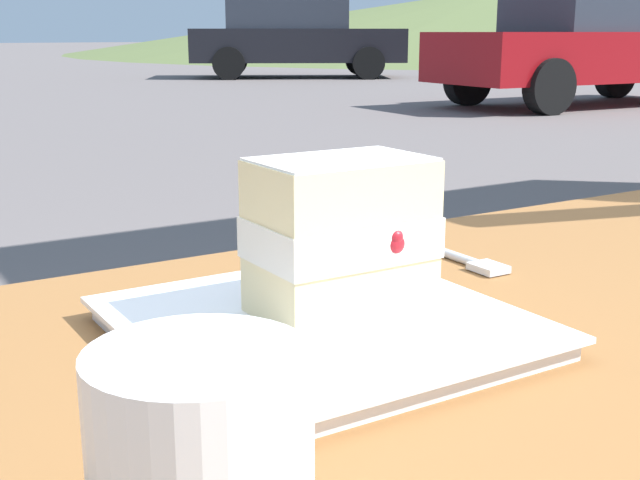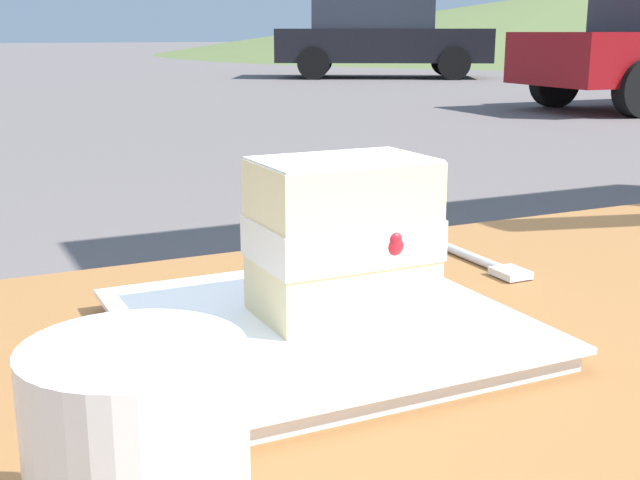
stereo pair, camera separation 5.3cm
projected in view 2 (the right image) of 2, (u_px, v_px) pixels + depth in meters
The scene contains 6 objects.
dessert_plate at pixel (320, 327), 0.55m from camera, with size 0.25×0.25×0.02m.
cake_slice at pixel (343, 237), 0.54m from camera, with size 0.11×0.08×0.10m.
dessert_fork at pixel (470, 256), 0.73m from camera, with size 0.02×0.17×0.01m.
coffee_cup at pixel (138, 451), 0.31m from camera, with size 0.08×0.08×0.09m.
parked_car_far at pixel (380, 38), 17.89m from camera, with size 4.85×3.73×1.62m.
distant_hill at pixel (598, 20), 39.39m from camera, with size 41.97×41.97×3.07m.
Camera 2 is at (-0.33, -0.31, 0.97)m, focal length 46.46 mm.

